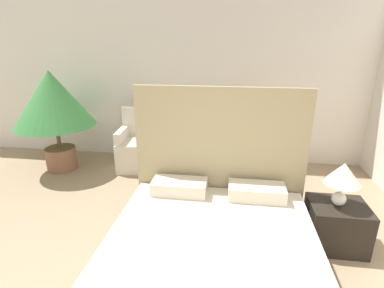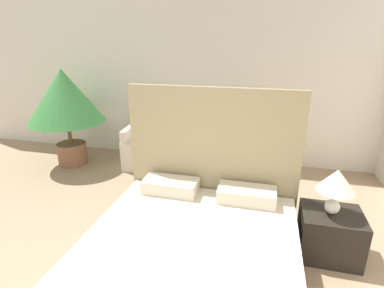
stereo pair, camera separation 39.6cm
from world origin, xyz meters
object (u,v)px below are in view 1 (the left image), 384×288
object	(u,v)px
armchair_near_window_left	(140,150)
nightstand	(336,225)
table_lamp	(343,176)
armchair_near_window_right	(208,153)
potted_palm	(53,102)
bed	(212,254)

from	to	relation	value
armchair_near_window_left	nightstand	distance (m)	3.04
nightstand	table_lamp	bearing A→B (deg)	-176.14
armchair_near_window_right	table_lamp	distance (m)	2.23
potted_palm	table_lamp	xyz separation A→B (m)	(3.81, -1.41, -0.32)
armchair_near_window_left	potted_palm	bearing A→B (deg)	-174.09
nightstand	table_lamp	world-z (taller)	table_lamp
armchair_near_window_left	table_lamp	distance (m)	3.06
bed	potted_palm	xyz separation A→B (m)	(-2.61, 2.09, 0.81)
table_lamp	nightstand	bearing A→B (deg)	3.86
potted_palm	table_lamp	distance (m)	4.07
armchair_near_window_right	nightstand	distance (m)	2.19
table_lamp	armchair_near_window_left	bearing A→B (deg)	147.14
potted_palm	nightstand	bearing A→B (deg)	-20.21
bed	nightstand	bearing A→B (deg)	29.14
armchair_near_window_left	table_lamp	size ratio (longest dim) A/B	2.16
armchair_near_window_right	potted_palm	world-z (taller)	potted_palm
bed	table_lamp	world-z (taller)	bed
armchair_near_window_left	nightstand	xyz separation A→B (m)	(2.56, -1.64, -0.07)
armchair_near_window_left	nightstand	size ratio (longest dim) A/B	1.74
bed	armchair_near_window_left	world-z (taller)	bed
armchair_near_window_right	table_lamp	size ratio (longest dim) A/B	2.16
bed	armchair_near_window_left	distance (m)	2.68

